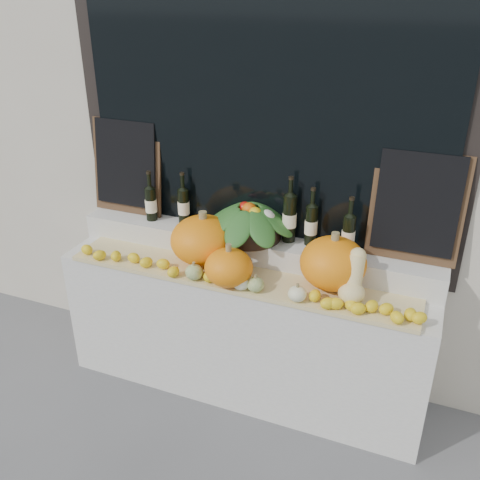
% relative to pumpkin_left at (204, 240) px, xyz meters
% --- Properties ---
extents(storefront_facade, '(7.00, 0.94, 4.50)m').
position_rel_pumpkin_left_xyz_m(storefront_facade, '(0.26, 0.75, 1.20)').
color(storefront_facade, beige).
rests_on(storefront_facade, ground).
extents(display_sill, '(2.30, 0.55, 0.88)m').
position_rel_pumpkin_left_xyz_m(display_sill, '(0.26, 0.03, -0.61)').
color(display_sill, silver).
rests_on(display_sill, ground).
extents(rear_tier, '(2.30, 0.25, 0.16)m').
position_rel_pumpkin_left_xyz_m(rear_tier, '(0.26, 0.18, -0.09)').
color(rear_tier, silver).
rests_on(rear_tier, display_sill).
extents(straw_bedding, '(2.10, 0.32, 0.02)m').
position_rel_pumpkin_left_xyz_m(straw_bedding, '(0.26, -0.10, -0.16)').
color(straw_bedding, tan).
rests_on(straw_bedding, display_sill).
extents(pumpkin_left, '(0.52, 0.52, 0.29)m').
position_rel_pumpkin_left_xyz_m(pumpkin_left, '(0.00, 0.00, 0.00)').
color(pumpkin_left, orange).
rests_on(pumpkin_left, straw_bedding).
extents(pumpkin_right, '(0.39, 0.39, 0.30)m').
position_rel_pumpkin_left_xyz_m(pumpkin_right, '(0.79, 0.00, 0.00)').
color(pumpkin_right, orange).
rests_on(pumpkin_right, straw_bedding).
extents(pumpkin_center, '(0.31, 0.31, 0.21)m').
position_rel_pumpkin_left_xyz_m(pumpkin_center, '(0.24, -0.19, -0.04)').
color(pumpkin_center, orange).
rests_on(pumpkin_center, straw_bedding).
extents(butternut_squash, '(0.14, 0.21, 0.29)m').
position_rel_pumpkin_left_xyz_m(butternut_squash, '(0.93, -0.11, -0.02)').
color(butternut_squash, '#F1D88E').
rests_on(butternut_squash, straw_bedding).
extents(decorative_gourds, '(0.72, 0.11, 0.14)m').
position_rel_pumpkin_left_xyz_m(decorative_gourds, '(0.31, -0.21, -0.10)').
color(decorative_gourds, '#3D7122').
rests_on(decorative_gourds, straw_bedding).
extents(lemon_heap, '(2.20, 0.16, 0.06)m').
position_rel_pumpkin_left_xyz_m(lemon_heap, '(0.26, -0.21, -0.11)').
color(lemon_heap, yellow).
rests_on(lemon_heap, straw_bedding).
extents(produce_bowl, '(0.60, 0.60, 0.24)m').
position_rel_pumpkin_left_xyz_m(produce_bowl, '(0.23, 0.16, 0.10)').
color(produce_bowl, black).
rests_on(produce_bowl, rear_tier).
extents(wine_bottle_far_left, '(0.08, 0.08, 0.33)m').
position_rel_pumpkin_left_xyz_m(wine_bottle_far_left, '(-0.45, 0.17, 0.10)').
color(wine_bottle_far_left, black).
rests_on(wine_bottle_far_left, rear_tier).
extents(wine_bottle_near_left, '(0.08, 0.08, 0.34)m').
position_rel_pumpkin_left_xyz_m(wine_bottle_near_left, '(-0.24, 0.21, 0.11)').
color(wine_bottle_near_left, black).
rests_on(wine_bottle_near_left, rear_tier).
extents(wine_bottle_tall, '(0.08, 0.08, 0.41)m').
position_rel_pumpkin_left_xyz_m(wine_bottle_tall, '(0.47, 0.21, 0.14)').
color(wine_bottle_tall, black).
rests_on(wine_bottle_tall, rear_tier).
extents(wine_bottle_near_right, '(0.08, 0.08, 0.36)m').
position_rel_pumpkin_left_xyz_m(wine_bottle_near_right, '(0.61, 0.21, 0.12)').
color(wine_bottle_near_right, black).
rests_on(wine_bottle_near_right, rear_tier).
extents(wine_bottle_far_right, '(0.08, 0.08, 0.36)m').
position_rel_pumpkin_left_xyz_m(wine_bottle_far_right, '(0.84, 0.16, 0.12)').
color(wine_bottle_far_right, black).
rests_on(wine_bottle_far_right, rear_tier).
extents(chalkboard_left, '(0.50, 0.10, 0.62)m').
position_rel_pumpkin_left_xyz_m(chalkboard_left, '(-0.66, 0.24, 0.31)').
color(chalkboard_left, '#4C331E').
rests_on(chalkboard_left, rear_tier).
extents(chalkboard_right, '(0.50, 0.10, 0.62)m').
position_rel_pumpkin_left_xyz_m(chalkboard_right, '(1.18, 0.24, 0.31)').
color(chalkboard_right, '#4C331E').
rests_on(chalkboard_right, rear_tier).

